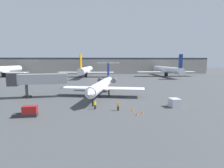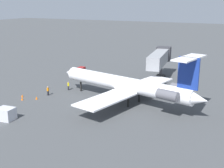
{
  "view_description": "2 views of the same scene",
  "coord_description": "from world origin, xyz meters",
  "px_view_note": "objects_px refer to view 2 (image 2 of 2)",
  "views": [
    {
      "loc": [
        -1.65,
        -48.88,
        9.67
      ],
      "look_at": [
        2.27,
        1.71,
        3.35
      ],
      "focal_mm": 30.02,
      "sensor_mm": 36.0,
      "label": 1
    },
    {
      "loc": [
        44.17,
        20.59,
        16.71
      ],
      "look_at": [
        1.63,
        -0.59,
        3.57
      ],
      "focal_mm": 48.17,
      "sensor_mm": 36.0,
      "label": 2
    }
  ],
  "objects_px": {
    "traffic_cone_near": "(22,99)",
    "jet_bridge": "(160,58)",
    "traffic_cone_mid": "(37,98)",
    "ground_crew_marshaller": "(68,86)",
    "traffic_cone_far": "(22,96)",
    "regional_jet": "(129,85)",
    "baggage_tug_lead": "(81,72)",
    "ground_crew_loader": "(48,91)",
    "cargo_container_uld": "(6,114)"
  },
  "relations": [
    {
      "from": "cargo_container_uld",
      "to": "jet_bridge",
      "type": "bearing_deg",
      "value": 158.78
    },
    {
      "from": "regional_jet",
      "to": "traffic_cone_mid",
      "type": "distance_m",
      "value": 16.6
    },
    {
      "from": "regional_jet",
      "to": "ground_crew_marshaller",
      "type": "distance_m",
      "value": 13.98
    },
    {
      "from": "traffic_cone_far",
      "to": "traffic_cone_near",
      "type": "bearing_deg",
      "value": 42.29
    },
    {
      "from": "regional_jet",
      "to": "ground_crew_marshaller",
      "type": "height_order",
      "value": "regional_jet"
    },
    {
      "from": "ground_crew_marshaller",
      "to": "ground_crew_loader",
      "type": "bearing_deg",
      "value": -17.5
    },
    {
      "from": "ground_crew_marshaller",
      "to": "traffic_cone_mid",
      "type": "distance_m",
      "value": 7.53
    },
    {
      "from": "regional_jet",
      "to": "ground_crew_marshaller",
      "type": "relative_size",
      "value": 16.92
    },
    {
      "from": "jet_bridge",
      "to": "traffic_cone_mid",
      "type": "height_order",
      "value": "jet_bridge"
    },
    {
      "from": "traffic_cone_near",
      "to": "traffic_cone_mid",
      "type": "height_order",
      "value": "same"
    },
    {
      "from": "regional_jet",
      "to": "baggage_tug_lead",
      "type": "xyz_separation_m",
      "value": [
        -13.45,
        -17.92,
        -2.41
      ]
    },
    {
      "from": "regional_jet",
      "to": "jet_bridge",
      "type": "bearing_deg",
      "value": -178.54
    },
    {
      "from": "baggage_tug_lead",
      "to": "ground_crew_marshaller",
      "type": "bearing_deg",
      "value": 20.26
    },
    {
      "from": "traffic_cone_near",
      "to": "traffic_cone_mid",
      "type": "distance_m",
      "value": 2.44
    },
    {
      "from": "traffic_cone_near",
      "to": "jet_bridge",
      "type": "bearing_deg",
      "value": 145.61
    },
    {
      "from": "regional_jet",
      "to": "traffic_cone_near",
      "type": "height_order",
      "value": "regional_jet"
    },
    {
      "from": "traffic_cone_mid",
      "to": "traffic_cone_near",
      "type": "bearing_deg",
      "value": -52.62
    },
    {
      "from": "ground_crew_marshaller",
      "to": "traffic_cone_near",
      "type": "bearing_deg",
      "value": -22.86
    },
    {
      "from": "regional_jet",
      "to": "traffic_cone_far",
      "type": "bearing_deg",
      "value": -73.19
    },
    {
      "from": "traffic_cone_mid",
      "to": "ground_crew_marshaller",
      "type": "bearing_deg",
      "value": 166.43
    },
    {
      "from": "regional_jet",
      "to": "baggage_tug_lead",
      "type": "bearing_deg",
      "value": -126.9
    },
    {
      "from": "ground_crew_loader",
      "to": "baggage_tug_lead",
      "type": "xyz_separation_m",
      "value": [
        -16.06,
        -2.85,
        -0.02
      ]
    },
    {
      "from": "baggage_tug_lead",
      "to": "traffic_cone_mid",
      "type": "height_order",
      "value": "baggage_tug_lead"
    },
    {
      "from": "baggage_tug_lead",
      "to": "traffic_cone_near",
      "type": "height_order",
      "value": "baggage_tug_lead"
    },
    {
      "from": "ground_crew_marshaller",
      "to": "traffic_cone_near",
      "type": "relative_size",
      "value": 3.07
    },
    {
      "from": "jet_bridge",
      "to": "traffic_cone_far",
      "type": "distance_m",
      "value": 29.9
    },
    {
      "from": "regional_jet",
      "to": "cargo_container_uld",
      "type": "height_order",
      "value": "regional_jet"
    },
    {
      "from": "baggage_tug_lead",
      "to": "traffic_cone_near",
      "type": "relative_size",
      "value": 7.45
    },
    {
      "from": "regional_jet",
      "to": "traffic_cone_mid",
      "type": "height_order",
      "value": "regional_jet"
    },
    {
      "from": "ground_crew_loader",
      "to": "traffic_cone_mid",
      "type": "height_order",
      "value": "ground_crew_loader"
    },
    {
      "from": "ground_crew_marshaller",
      "to": "traffic_cone_far",
      "type": "height_order",
      "value": "ground_crew_marshaller"
    },
    {
      "from": "regional_jet",
      "to": "traffic_cone_far",
      "type": "relative_size",
      "value": 52.01
    },
    {
      "from": "regional_jet",
      "to": "cargo_container_uld",
      "type": "bearing_deg",
      "value": -41.55
    },
    {
      "from": "jet_bridge",
      "to": "traffic_cone_mid",
      "type": "xyz_separation_m",
      "value": [
        23.2,
        -14.95,
        -4.53
      ]
    },
    {
      "from": "ground_crew_marshaller",
      "to": "cargo_container_uld",
      "type": "xyz_separation_m",
      "value": [
        16.67,
        0.54,
        0.04
      ]
    },
    {
      "from": "traffic_cone_near",
      "to": "traffic_cone_far",
      "type": "distance_m",
      "value": 1.75
    },
    {
      "from": "jet_bridge",
      "to": "traffic_cone_mid",
      "type": "relative_size",
      "value": 27.17
    },
    {
      "from": "ground_crew_loader",
      "to": "cargo_container_uld",
      "type": "height_order",
      "value": "cargo_container_uld"
    },
    {
      "from": "jet_bridge",
      "to": "traffic_cone_mid",
      "type": "distance_m",
      "value": 27.97
    },
    {
      "from": "traffic_cone_mid",
      "to": "traffic_cone_far",
      "type": "relative_size",
      "value": 1.0
    },
    {
      "from": "regional_jet",
      "to": "ground_crew_loader",
      "type": "distance_m",
      "value": 15.47
    },
    {
      "from": "jet_bridge",
      "to": "traffic_cone_far",
      "type": "height_order",
      "value": "jet_bridge"
    },
    {
      "from": "ground_crew_marshaller",
      "to": "traffic_cone_mid",
      "type": "height_order",
      "value": "ground_crew_marshaller"
    },
    {
      "from": "jet_bridge",
      "to": "ground_crew_loader",
      "type": "relative_size",
      "value": 8.84
    },
    {
      "from": "cargo_container_uld",
      "to": "regional_jet",
      "type": "bearing_deg",
      "value": 138.45
    },
    {
      "from": "regional_jet",
      "to": "traffic_cone_far",
      "type": "height_order",
      "value": "regional_jet"
    },
    {
      "from": "ground_crew_marshaller",
      "to": "regional_jet",
      "type": "bearing_deg",
      "value": 82.14
    },
    {
      "from": "traffic_cone_far",
      "to": "regional_jet",
      "type": "bearing_deg",
      "value": 106.81
    },
    {
      "from": "regional_jet",
      "to": "traffic_cone_far",
      "type": "xyz_separation_m",
      "value": [
        5.6,
        -18.53,
        -2.97
      ]
    },
    {
      "from": "regional_jet",
      "to": "traffic_cone_mid",
      "type": "xyz_separation_m",
      "value": [
        5.41,
        -15.41,
        -2.97
      ]
    }
  ]
}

